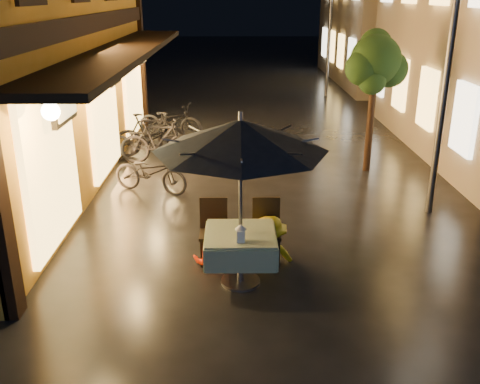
{
  "coord_description": "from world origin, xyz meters",
  "views": [
    {
      "loc": [
        -0.66,
        -7.26,
        3.87
      ],
      "look_at": [
        -0.58,
        0.02,
        1.15
      ],
      "focal_mm": 40.0,
      "sensor_mm": 36.0,
      "label": 1
    }
  ],
  "objects_px": {
    "patio_umbrella": "(241,136)",
    "person_orange": "(214,221)",
    "table_lantern": "(241,232)",
    "person_yellow": "(270,218)",
    "streetlamp_near": "(450,52)",
    "bicycle_0": "(151,172)",
    "cafe_table": "(240,245)"
  },
  "relations": [
    {
      "from": "person_yellow",
      "to": "bicycle_0",
      "type": "relative_size",
      "value": 0.89
    },
    {
      "from": "cafe_table",
      "to": "streetlamp_near",
      "type": "bearing_deg",
      "value": 35.83
    },
    {
      "from": "streetlamp_near",
      "to": "cafe_table",
      "type": "height_order",
      "value": "streetlamp_near"
    },
    {
      "from": "streetlamp_near",
      "to": "cafe_table",
      "type": "distance_m",
      "value": 4.99
    },
    {
      "from": "streetlamp_near",
      "to": "person_yellow",
      "type": "relative_size",
      "value": 2.9
    },
    {
      "from": "patio_umbrella",
      "to": "person_orange",
      "type": "relative_size",
      "value": 1.72
    },
    {
      "from": "table_lantern",
      "to": "person_yellow",
      "type": "bearing_deg",
      "value": 63.2
    },
    {
      "from": "cafe_table",
      "to": "person_orange",
      "type": "relative_size",
      "value": 0.69
    },
    {
      "from": "cafe_table",
      "to": "table_lantern",
      "type": "relative_size",
      "value": 3.96
    },
    {
      "from": "person_orange",
      "to": "cafe_table",
      "type": "bearing_deg",
      "value": 131.98
    },
    {
      "from": "person_orange",
      "to": "person_yellow",
      "type": "xyz_separation_m",
      "value": [
        0.82,
        0.04,
        0.02
      ]
    },
    {
      "from": "bicycle_0",
      "to": "table_lantern",
      "type": "bearing_deg",
      "value": -134.59
    },
    {
      "from": "person_orange",
      "to": "person_yellow",
      "type": "relative_size",
      "value": 0.98
    },
    {
      "from": "cafe_table",
      "to": "patio_umbrella",
      "type": "bearing_deg",
      "value": 0.0
    },
    {
      "from": "person_orange",
      "to": "bicycle_0",
      "type": "bearing_deg",
      "value": -58.07
    },
    {
      "from": "person_yellow",
      "to": "patio_umbrella",
      "type": "bearing_deg",
      "value": 34.03
    },
    {
      "from": "person_orange",
      "to": "bicycle_0",
      "type": "height_order",
      "value": "person_orange"
    },
    {
      "from": "cafe_table",
      "to": "person_orange",
      "type": "bearing_deg",
      "value": 124.29
    },
    {
      "from": "person_orange",
      "to": "patio_umbrella",
      "type": "bearing_deg",
      "value": 131.98
    },
    {
      "from": "patio_umbrella",
      "to": "bicycle_0",
      "type": "height_order",
      "value": "patio_umbrella"
    },
    {
      "from": "patio_umbrella",
      "to": "streetlamp_near",
      "type": "bearing_deg",
      "value": 35.83
    },
    {
      "from": "streetlamp_near",
      "to": "table_lantern",
      "type": "height_order",
      "value": "streetlamp_near"
    },
    {
      "from": "patio_umbrella",
      "to": "person_orange",
      "type": "bearing_deg",
      "value": 124.29
    },
    {
      "from": "patio_umbrella",
      "to": "person_yellow",
      "type": "xyz_separation_m",
      "value": [
        0.44,
        0.6,
        -1.42
      ]
    },
    {
      "from": "streetlamp_near",
      "to": "person_yellow",
      "type": "distance_m",
      "value": 4.31
    },
    {
      "from": "table_lantern",
      "to": "person_yellow",
      "type": "height_order",
      "value": "person_yellow"
    },
    {
      "from": "streetlamp_near",
      "to": "cafe_table",
      "type": "xyz_separation_m",
      "value": [
        -3.58,
        -2.58,
        -2.33
      ]
    },
    {
      "from": "person_yellow",
      "to": "cafe_table",
      "type": "bearing_deg",
      "value": 34.03
    },
    {
      "from": "streetlamp_near",
      "to": "bicycle_0",
      "type": "height_order",
      "value": "streetlamp_near"
    },
    {
      "from": "streetlamp_near",
      "to": "table_lantern",
      "type": "relative_size",
      "value": 16.92
    },
    {
      "from": "cafe_table",
      "to": "person_yellow",
      "type": "height_order",
      "value": "person_yellow"
    },
    {
      "from": "person_orange",
      "to": "person_yellow",
      "type": "bearing_deg",
      "value": -169.47
    }
  ]
}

